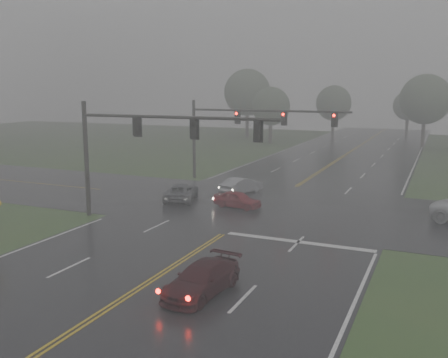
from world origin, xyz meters
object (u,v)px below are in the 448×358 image
at_px(sedan_red, 237,208).
at_px(sedan_silver, 241,193).
at_px(signal_gantry_near, 138,139).
at_px(signal_gantry_far, 240,125).
at_px(sedan_maroon, 202,294).
at_px(car_grey, 182,200).

xyz_separation_m(sedan_red, sedan_silver, (-1.60, 4.76, 0.00)).
bearing_deg(sedan_silver, signal_gantry_near, 94.96).
relative_size(signal_gantry_near, signal_gantry_far, 0.92).
xyz_separation_m(sedan_maroon, sedan_silver, (-6.10, 19.63, 0.00)).
height_order(car_grey, signal_gantry_far, signal_gantry_far).
height_order(sedan_red, car_grey, car_grey).
distance_m(sedan_maroon, signal_gantry_far, 26.37).
distance_m(sedan_silver, car_grey, 5.36).
relative_size(sedan_red, signal_gantry_near, 0.26).
relative_size(car_grey, signal_gantry_near, 0.34).
relative_size(sedan_red, signal_gantry_far, 0.24).
xyz_separation_m(sedan_silver, signal_gantry_near, (-2.67, -10.84, 5.40)).
bearing_deg(car_grey, sedan_silver, -145.93).
relative_size(sedan_silver, signal_gantry_far, 0.27).
xyz_separation_m(sedan_maroon, signal_gantry_far, (-8.25, 24.49, 5.29)).
relative_size(sedan_red, sedan_silver, 0.88).
distance_m(sedan_red, sedan_silver, 5.02).
xyz_separation_m(sedan_red, signal_gantry_near, (-4.27, -6.08, 5.40)).
xyz_separation_m(sedan_red, car_grey, (-4.89, 0.53, 0.00)).
height_order(sedan_maroon, car_grey, car_grey).
distance_m(sedan_red, car_grey, 4.91).
xyz_separation_m(sedan_red, signal_gantry_far, (-3.75, 9.62, 5.29)).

